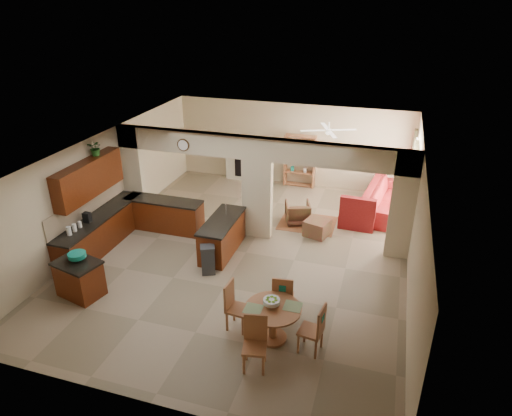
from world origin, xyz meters
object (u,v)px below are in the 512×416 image
(sofa, at_px, (386,199))
(kitchen_island, at_px, (80,278))
(armchair, at_px, (298,212))
(dining_table, at_px, (273,318))

(sofa, bearing_deg, kitchen_island, 142.92)
(sofa, relative_size, armchair, 4.02)
(dining_table, distance_m, sofa, 6.76)
(kitchen_island, relative_size, dining_table, 1.02)
(dining_table, xyz_separation_m, sofa, (1.79, 6.52, -0.08))
(kitchen_island, bearing_deg, sofa, 59.19)
(dining_table, height_order, sofa, sofa)
(kitchen_island, relative_size, sofa, 0.39)
(kitchen_island, distance_m, sofa, 8.91)
(dining_table, height_order, armchair, dining_table)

